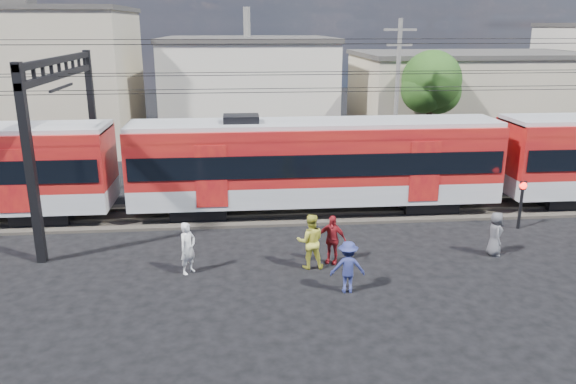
# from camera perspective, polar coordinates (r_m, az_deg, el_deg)

# --- Properties ---
(ground) EXTENTS (120.00, 120.00, 0.00)m
(ground) POSITION_cam_1_polar(r_m,az_deg,el_deg) (18.02, 4.76, -10.32)
(ground) COLOR black
(ground) RESTS_ON ground
(track_bed) EXTENTS (70.00, 3.40, 0.12)m
(track_bed) POSITION_cam_1_polar(r_m,az_deg,el_deg) (25.31, 1.67, -2.02)
(track_bed) COLOR #2D2823
(track_bed) RESTS_ON ground
(rail_near) EXTENTS (70.00, 0.12, 0.12)m
(rail_near) POSITION_cam_1_polar(r_m,az_deg,el_deg) (24.57, 1.88, -2.31)
(rail_near) COLOR #59544C
(rail_near) RESTS_ON track_bed
(rail_far) EXTENTS (70.00, 0.12, 0.12)m
(rail_far) POSITION_cam_1_polar(r_m,az_deg,el_deg) (25.98, 1.47, -1.25)
(rail_far) COLOR #59544C
(rail_far) RESTS_ON track_bed
(commuter_train) EXTENTS (50.30, 3.08, 4.17)m
(commuter_train) POSITION_cam_1_polar(r_m,az_deg,el_deg) (24.75, 3.25, 3.17)
(commuter_train) COLOR black
(commuter_train) RESTS_ON ground
(catenary) EXTENTS (70.00, 9.30, 7.52)m
(catenary) POSITION_cam_1_polar(r_m,az_deg,el_deg) (24.66, -18.85, 8.73)
(catenary) COLOR black
(catenary) RESTS_ON ground
(building_west) EXTENTS (14.28, 10.20, 9.30)m
(building_west) POSITION_cam_1_polar(r_m,az_deg,el_deg) (42.36, -25.08, 10.36)
(building_west) COLOR tan
(building_west) RESTS_ON ground
(building_midwest) EXTENTS (12.24, 12.24, 7.30)m
(building_midwest) POSITION_cam_1_polar(r_m,az_deg,el_deg) (43.05, -4.07, 10.59)
(building_midwest) COLOR beige
(building_midwest) RESTS_ON ground
(building_mideast) EXTENTS (16.32, 10.20, 6.30)m
(building_mideast) POSITION_cam_1_polar(r_m,az_deg,el_deg) (43.54, 17.89, 9.25)
(building_mideast) COLOR tan
(building_mideast) RESTS_ON ground
(utility_pole_mid) EXTENTS (1.80, 0.24, 8.50)m
(utility_pole_mid) POSITION_cam_1_polar(r_m,az_deg,el_deg) (32.28, 11.00, 9.89)
(utility_pole_mid) COLOR slate
(utility_pole_mid) RESTS_ON ground
(tree_near) EXTENTS (3.82, 3.64, 6.72)m
(tree_near) POSITION_cam_1_polar(r_m,az_deg,el_deg) (36.17, 14.59, 10.57)
(tree_near) COLOR #382619
(tree_near) RESTS_ON ground
(pedestrian_a) EXTENTS (0.76, 0.78, 1.81)m
(pedestrian_a) POSITION_cam_1_polar(r_m,az_deg,el_deg) (19.36, -10.15, -5.63)
(pedestrian_a) COLOR silver
(pedestrian_a) RESTS_ON ground
(pedestrian_b) EXTENTS (0.98, 0.77, 1.96)m
(pedestrian_b) POSITION_cam_1_polar(r_m,az_deg,el_deg) (19.45, 2.29, -5.02)
(pedestrian_b) COLOR gold
(pedestrian_b) RESTS_ON ground
(pedestrian_c) EXTENTS (1.13, 0.69, 1.70)m
(pedestrian_c) POSITION_cam_1_polar(r_m,az_deg,el_deg) (17.87, 6.09, -7.58)
(pedestrian_c) COLOR navy
(pedestrian_c) RESTS_ON ground
(pedestrian_d) EXTENTS (1.13, 0.86, 1.78)m
(pedestrian_d) POSITION_cam_1_polar(r_m,az_deg,el_deg) (19.91, 4.46, -4.80)
(pedestrian_d) COLOR maroon
(pedestrian_d) RESTS_ON ground
(pedestrian_e) EXTENTS (0.67, 0.89, 1.65)m
(pedestrian_e) POSITION_cam_1_polar(r_m,az_deg,el_deg) (21.89, 20.31, -4.01)
(pedestrian_e) COLOR #4D4C52
(pedestrian_e) RESTS_ON ground
(crossing_signal) EXTENTS (0.30, 0.30, 2.05)m
(crossing_signal) POSITION_cam_1_polar(r_m,az_deg,el_deg) (24.93, 22.67, -0.36)
(crossing_signal) COLOR black
(crossing_signal) RESTS_ON ground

